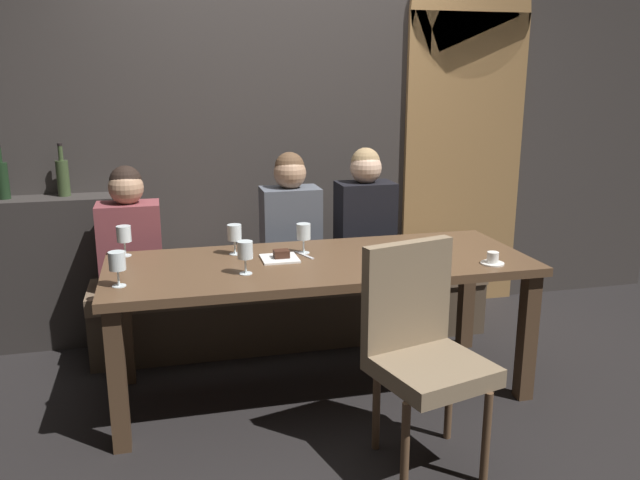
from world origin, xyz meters
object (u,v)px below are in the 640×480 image
(diner_redhead, at_px, (129,231))
(diner_far_end, at_px, (365,213))
(banquette_bench, at_px, (294,307))
(wine_glass_end_left, at_px, (245,252))
(dining_table, at_px, (321,276))
(fork_on_table, at_px, (304,255))
(chair_near_side, at_px, (421,341))
(wine_glass_near_left, at_px, (117,263))
(wine_glass_center_front, at_px, (304,232))
(wine_bottle_pale_label, at_px, (63,177))
(wine_glass_far_left, at_px, (234,233))
(wine_bottle_dark_red, at_px, (2,179))
(diner_bearded, at_px, (290,218))
(dessert_plate, at_px, (280,257))
(espresso_cup, at_px, (493,259))
(wine_glass_center_back, at_px, (124,235))

(diner_redhead, relative_size, diner_far_end, 0.92)
(banquette_bench, height_order, wine_glass_end_left, wine_glass_end_left)
(dining_table, bearing_deg, fork_on_table, 121.50)
(chair_near_side, height_order, wine_glass_near_left, chair_near_side)
(chair_near_side, bearing_deg, fork_on_table, 111.91)
(wine_glass_center_front, xyz_separation_m, fork_on_table, (-0.01, -0.05, -0.11))
(wine_bottle_pale_label, xyz_separation_m, wine_glass_far_left, (0.95, -0.85, -0.21))
(wine_bottle_dark_red, height_order, fork_on_table, wine_bottle_dark_red)
(diner_bearded, bearing_deg, wine_glass_center_front, -94.04)
(wine_glass_center_front, bearing_deg, dessert_plate, -148.57)
(diner_bearded, xyz_separation_m, espresso_cup, (0.85, -0.99, -0.05))
(wine_glass_end_left, relative_size, dessert_plate, 0.86)
(wine_glass_near_left, bearing_deg, wine_glass_far_left, 35.57)
(fork_on_table, bearing_deg, diner_bearded, 64.87)
(diner_redhead, xyz_separation_m, wine_bottle_pale_label, (-0.39, 0.37, 0.28))
(diner_bearded, distance_m, diner_far_end, 0.49)
(wine_glass_near_left, distance_m, dessert_plate, 0.85)
(banquette_bench, xyz_separation_m, diner_bearded, (-0.02, 0.01, 0.59))
(dining_table, bearing_deg, wine_glass_end_left, -160.88)
(diner_redhead, relative_size, wine_glass_end_left, 4.42)
(diner_far_end, bearing_deg, chair_near_side, -98.07)
(diner_redhead, height_order, dessert_plate, diner_redhead)
(banquette_bench, bearing_deg, diner_far_end, 2.27)
(dining_table, height_order, wine_bottle_dark_red, wine_bottle_dark_red)
(wine_glass_near_left, bearing_deg, fork_on_table, 17.71)
(fork_on_table, bearing_deg, wine_glass_near_left, 177.17)
(chair_near_side, bearing_deg, wine_bottle_dark_red, 138.16)
(diner_redhead, relative_size, wine_glass_center_back, 4.42)
(chair_near_side, bearing_deg, diner_redhead, 131.45)
(wine_glass_center_front, bearing_deg, wine_glass_end_left, -139.97)
(wine_glass_near_left, relative_size, wine_glass_far_left, 1.00)
(wine_glass_far_left, xyz_separation_m, dessert_plate, (0.22, -0.16, -0.10))
(chair_near_side, bearing_deg, dining_table, 110.37)
(wine_glass_center_back, height_order, dessert_plate, wine_glass_center_back)
(chair_near_side, relative_size, wine_glass_far_left, 5.98)
(diner_bearded, height_order, wine_glass_end_left, diner_bearded)
(wine_glass_center_back, bearing_deg, diner_bearded, 21.36)
(diner_redhead, bearing_deg, wine_glass_center_front, -30.18)
(diner_redhead, xyz_separation_m, fork_on_table, (0.92, -0.59, -0.05))
(espresso_cup, distance_m, dessert_plate, 1.10)
(banquette_bench, xyz_separation_m, chair_near_side, (0.27, -1.42, 0.33))
(dining_table, xyz_separation_m, fork_on_table, (-0.07, 0.11, 0.09))
(wine_bottle_dark_red, distance_m, wine_glass_near_left, 1.45)
(wine_glass_end_left, distance_m, wine_glass_center_back, 0.75)
(chair_near_side, distance_m, diner_far_end, 1.48)
(dessert_plate, bearing_deg, dining_table, -18.33)
(wine_glass_center_front, distance_m, fork_on_table, 0.12)
(banquette_bench, relative_size, wine_glass_end_left, 15.24)
(chair_near_side, xyz_separation_m, wine_glass_center_front, (-0.32, 0.88, 0.30))
(banquette_bench, height_order, diner_far_end, diner_far_end)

